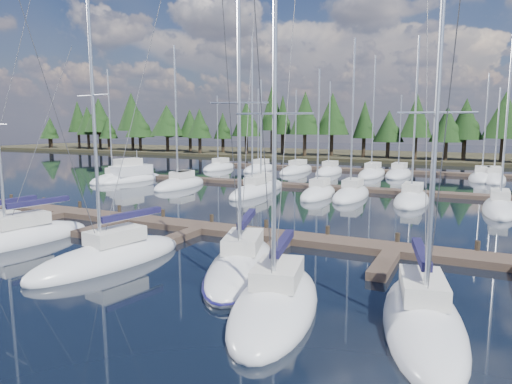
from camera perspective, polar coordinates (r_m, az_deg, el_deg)
The scene contains 12 objects.
ground at distance 40.35m, azimuth 2.59°, elevation -1.31°, with size 260.00×260.00×0.00m, color black.
far_shore at distance 98.04m, azimuth 16.58°, elevation 4.30°, with size 220.00×30.00×0.60m, color #312D1B.
main_dock at distance 29.33m, azimuth -7.22°, elevation -4.70°, with size 44.00×6.13×0.90m.
back_docks at distance 58.66m, azimuth 10.15°, elevation 1.84°, with size 50.00×21.80×0.40m.
front_sailboat_2 at distance 29.85m, azimuth -27.87°, elevation -5.25°, with size 4.04×9.46×12.45m.
front_sailboat_3 at distance 23.95m, azimuth -17.84°, elevation -7.83°, with size 4.29×9.09×14.86m.
front_sailboat_4 at distance 21.64m, azimuth -1.79°, elevation -9.21°, with size 5.67×9.79×14.13m.
front_sailboat_5 at distance 17.36m, azimuth 2.48°, elevation -13.79°, with size 4.63×8.64×13.10m.
front_sailboat_6 at distance 16.96m, azimuth 20.12°, elevation -14.86°, with size 4.29×8.80×13.10m.
back_sailboat_rows at distance 54.16m, azimuth 8.98°, elevation 1.39°, with size 49.77×32.44×16.42m.
motor_yacht_left at distance 57.56m, azimuth -15.30°, elevation 1.84°, with size 4.53×9.41×4.51m.
tree_line at distance 88.91m, azimuth 13.44°, elevation 8.73°, with size 184.94×11.06×14.55m.
Camera 1 is at (15.62, -6.56, 6.86)m, focal length 32.00 mm.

